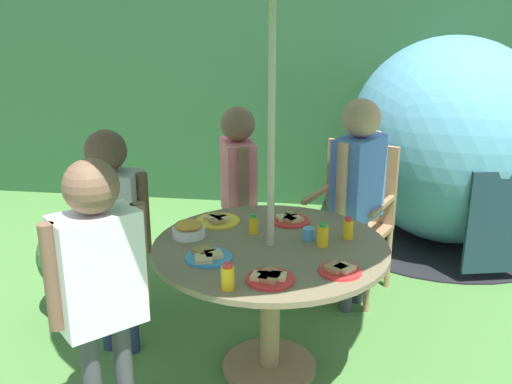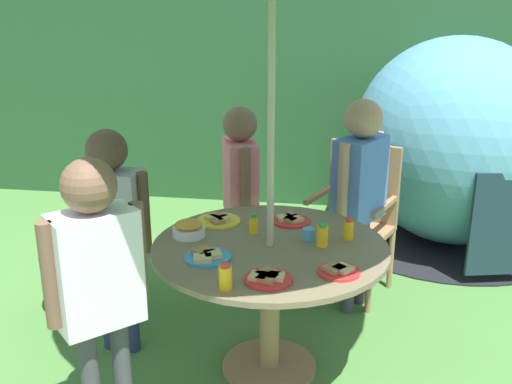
{
  "view_description": "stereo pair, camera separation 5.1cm",
  "coord_description": "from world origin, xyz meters",
  "px_view_note": "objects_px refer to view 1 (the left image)",
  "views": [
    {
      "loc": [
        0.3,
        -2.79,
        1.96
      ],
      "look_at": [
        -0.09,
        0.11,
        0.99
      ],
      "focal_mm": 41.55,
      "sensor_mm": 36.0,
      "label": 1
    },
    {
      "loc": [
        0.35,
        -2.78,
        1.96
      ],
      "look_at": [
        -0.09,
        0.11,
        0.99
      ],
      "focal_mm": 41.55,
      "sensor_mm": 36.0,
      "label": 2
    }
  ],
  "objects_px": {
    "juice_bottle_near_left": "(323,235)",
    "juice_bottle_far_left": "(228,277)",
    "child_in_white_shirt": "(99,271)",
    "snack_bowl": "(189,229)",
    "plate_back_edge": "(340,270)",
    "plate_near_right": "(218,220)",
    "child_in_blue_shirt": "(358,179)",
    "potted_plant": "(80,258)",
    "child_in_grey_shirt": "(111,216)",
    "dome_tent": "(449,141)",
    "plate_mid_left": "(270,278)",
    "plate_front_edge": "(290,220)",
    "cup_near": "(309,234)",
    "wooden_chair": "(354,210)",
    "plate_far_right": "(208,256)",
    "juice_bottle_center_front": "(253,225)",
    "garden_table": "(270,274)",
    "child_in_pink_shirt": "(238,178)",
    "juice_bottle_center_back": "(348,229)"
  },
  "relations": [
    {
      "from": "garden_table",
      "to": "potted_plant",
      "type": "distance_m",
      "value": 1.36
    },
    {
      "from": "child_in_grey_shirt",
      "to": "wooden_chair",
      "type": "bearing_deg",
      "value": 41.39
    },
    {
      "from": "plate_mid_left",
      "to": "potted_plant",
      "type": "bearing_deg",
      "value": 147.03
    },
    {
      "from": "dome_tent",
      "to": "cup_near",
      "type": "height_order",
      "value": "dome_tent"
    },
    {
      "from": "dome_tent",
      "to": "plate_far_right",
      "type": "relative_size",
      "value": 10.09
    },
    {
      "from": "juice_bottle_center_front",
      "to": "plate_far_right",
      "type": "bearing_deg",
      "value": -116.24
    },
    {
      "from": "child_in_blue_shirt",
      "to": "juice_bottle_near_left",
      "type": "distance_m",
      "value": 0.77
    },
    {
      "from": "potted_plant",
      "to": "snack_bowl",
      "type": "bearing_deg",
      "value": -25.75
    },
    {
      "from": "child_in_blue_shirt",
      "to": "plate_mid_left",
      "type": "bearing_deg",
      "value": 11.14
    },
    {
      "from": "child_in_pink_shirt",
      "to": "juice_bottle_far_left",
      "type": "distance_m",
      "value": 1.36
    },
    {
      "from": "plate_far_right",
      "to": "child_in_pink_shirt",
      "type": "bearing_deg",
      "value": 91.32
    },
    {
      "from": "plate_back_edge",
      "to": "plate_mid_left",
      "type": "distance_m",
      "value": 0.34
    },
    {
      "from": "child_in_blue_shirt",
      "to": "plate_far_right",
      "type": "relative_size",
      "value": 5.97
    },
    {
      "from": "plate_front_edge",
      "to": "juice_bottle_near_left",
      "type": "distance_m",
      "value": 0.37
    },
    {
      "from": "wooden_chair",
      "to": "child_in_white_shirt",
      "type": "height_order",
      "value": "child_in_white_shirt"
    },
    {
      "from": "wooden_chair",
      "to": "plate_near_right",
      "type": "bearing_deg",
      "value": -112.04
    },
    {
      "from": "wooden_chair",
      "to": "juice_bottle_far_left",
      "type": "relative_size",
      "value": 8.28
    },
    {
      "from": "snack_bowl",
      "to": "dome_tent",
      "type": "bearing_deg",
      "value": 51.04
    },
    {
      "from": "juice_bottle_near_left",
      "to": "juice_bottle_far_left",
      "type": "bearing_deg",
      "value": -126.81
    },
    {
      "from": "potted_plant",
      "to": "juice_bottle_center_front",
      "type": "bearing_deg",
      "value": -14.93
    },
    {
      "from": "wooden_chair",
      "to": "plate_front_edge",
      "type": "bearing_deg",
      "value": -94.7
    },
    {
      "from": "plate_front_edge",
      "to": "cup_near",
      "type": "height_order",
      "value": "cup_near"
    },
    {
      "from": "garden_table",
      "to": "plate_back_edge",
      "type": "xyz_separation_m",
      "value": [
        0.35,
        -0.27,
        0.17
      ]
    },
    {
      "from": "snack_bowl",
      "to": "juice_bottle_center_back",
      "type": "distance_m",
      "value": 0.84
    },
    {
      "from": "potted_plant",
      "to": "plate_far_right",
      "type": "bearing_deg",
      "value": -33.91
    },
    {
      "from": "potted_plant",
      "to": "plate_near_right",
      "type": "xyz_separation_m",
      "value": [
        0.93,
        -0.17,
        0.37
      ]
    },
    {
      "from": "snack_bowl",
      "to": "cup_near",
      "type": "relative_size",
      "value": 2.67
    },
    {
      "from": "plate_back_edge",
      "to": "plate_near_right",
      "type": "distance_m",
      "value": 0.88
    },
    {
      "from": "plate_back_edge",
      "to": "plate_near_right",
      "type": "height_order",
      "value": "same"
    },
    {
      "from": "garden_table",
      "to": "plate_near_right",
      "type": "height_order",
      "value": "plate_near_right"
    },
    {
      "from": "child_in_blue_shirt",
      "to": "plate_back_edge",
      "type": "relative_size",
      "value": 6.92
    },
    {
      "from": "child_in_white_shirt",
      "to": "snack_bowl",
      "type": "bearing_deg",
      "value": 28.67
    },
    {
      "from": "plate_mid_left",
      "to": "cup_near",
      "type": "relative_size",
      "value": 3.39
    },
    {
      "from": "child_in_blue_shirt",
      "to": "cup_near",
      "type": "bearing_deg",
      "value": 9.08
    },
    {
      "from": "wooden_chair",
      "to": "juice_bottle_center_front",
      "type": "relative_size",
      "value": 9.27
    },
    {
      "from": "dome_tent",
      "to": "cup_near",
      "type": "xyz_separation_m",
      "value": [
        -1.05,
        -2.04,
        -0.05
      ]
    },
    {
      "from": "wooden_chair",
      "to": "cup_near",
      "type": "bearing_deg",
      "value": -82.15
    },
    {
      "from": "potted_plant",
      "to": "plate_far_right",
      "type": "xyz_separation_m",
      "value": [
        0.98,
        -0.66,
        0.37
      ]
    },
    {
      "from": "wooden_chair",
      "to": "potted_plant",
      "type": "relative_size",
      "value": 1.53
    },
    {
      "from": "plate_far_right",
      "to": "juice_bottle_center_front",
      "type": "distance_m",
      "value": 0.39
    },
    {
      "from": "dome_tent",
      "to": "child_in_blue_shirt",
      "type": "bearing_deg",
      "value": -133.27
    },
    {
      "from": "child_in_white_shirt",
      "to": "juice_bottle_near_left",
      "type": "height_order",
      "value": "child_in_white_shirt"
    },
    {
      "from": "potted_plant",
      "to": "plate_near_right",
      "type": "relative_size",
      "value": 2.69
    },
    {
      "from": "child_in_white_shirt",
      "to": "juice_bottle_center_front",
      "type": "relative_size",
      "value": 12.3
    },
    {
      "from": "potted_plant",
      "to": "juice_bottle_far_left",
      "type": "relative_size",
      "value": 5.42
    },
    {
      "from": "child_in_grey_shirt",
      "to": "juice_bottle_near_left",
      "type": "height_order",
      "value": "child_in_grey_shirt"
    },
    {
      "from": "snack_bowl",
      "to": "child_in_white_shirt",
      "type": "bearing_deg",
      "value": -106.8
    },
    {
      "from": "dome_tent",
      "to": "potted_plant",
      "type": "height_order",
      "value": "dome_tent"
    },
    {
      "from": "child_in_blue_shirt",
      "to": "plate_back_edge",
      "type": "xyz_separation_m",
      "value": [
        -0.1,
        -1.04,
        -0.13
      ]
    },
    {
      "from": "wooden_chair",
      "to": "plate_far_right",
      "type": "distance_m",
      "value": 1.48
    }
  ]
}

